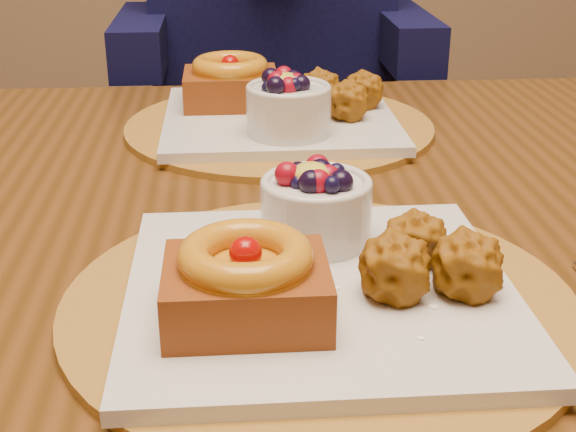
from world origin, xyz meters
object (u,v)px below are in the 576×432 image
object	(u,v)px
chair_far	(280,177)
place_setting_near	(316,274)
place_setting_far	(277,109)
dining_table	(294,265)

from	to	relation	value
chair_far	place_setting_near	bearing A→B (deg)	-74.95
place_setting_far	chair_far	world-z (taller)	chair_far
dining_table	chair_far	size ratio (longest dim) A/B	1.83
place_setting_far	chair_far	distance (m)	0.63
dining_table	place_setting_near	xyz separation A→B (m)	(-0.00, -0.22, 0.10)
place_setting_far	chair_far	size ratio (longest dim) A/B	0.43
place_setting_near	dining_table	bearing A→B (deg)	89.26
place_setting_near	chair_far	bearing A→B (deg)	87.63
place_setting_near	place_setting_far	xyz separation A→B (m)	(-0.00, 0.43, 0.00)
place_setting_far	chair_far	bearing A→B (deg)	85.73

